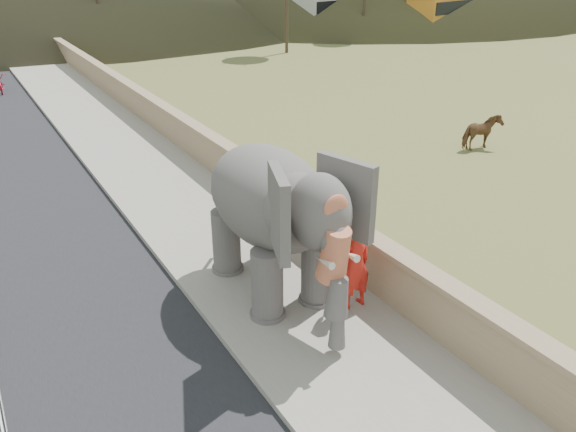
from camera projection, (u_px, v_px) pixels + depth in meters
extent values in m
cube|color=#9E9687|center=(171.00, 192.00, 15.13)|extent=(3.00, 120.00, 0.15)
cube|color=tan|center=(225.00, 165.00, 15.69)|extent=(0.30, 120.00, 1.10)
imported|color=brown|center=(481.00, 133.00, 18.41)|extent=(1.37, 0.68, 1.14)
imported|color=silver|center=(241.00, 28.00, 41.85)|extent=(4.55, 3.01, 1.44)
cube|color=beige|center=(354.00, 10.00, 45.43)|extent=(11.26, 4.24, 3.10)
cube|color=orange|center=(460.00, 11.00, 44.90)|extent=(11.28, 4.58, 3.10)
imported|color=red|center=(355.00, 264.00, 9.84)|extent=(0.63, 0.41, 1.72)
imported|color=maroon|center=(0.00, 83.00, 25.87)|extent=(0.67, 1.75, 0.91)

